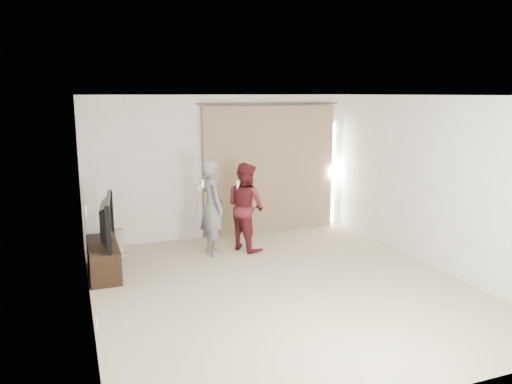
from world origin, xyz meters
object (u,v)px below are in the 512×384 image
Objects in this scene: tv_console at (103,259)px; tv at (101,221)px; person_man at (212,207)px; person_woman at (246,206)px.

tv is (0.00, -0.00, 0.58)m from tv_console.
person_woman is at bearing 4.57° from person_man.
tv_console is 0.58m from tv.
tv is at bearing -90.00° from tv_console.
tv_console is at bearing -168.97° from person_man.
tv is 0.76× the size of person_man.
tv reaches higher than tv_console.
person_man reaches higher than person_woman.
person_man is at bearing 11.03° from tv_console.
person_woman is (2.37, 0.39, 0.52)m from tv_console.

